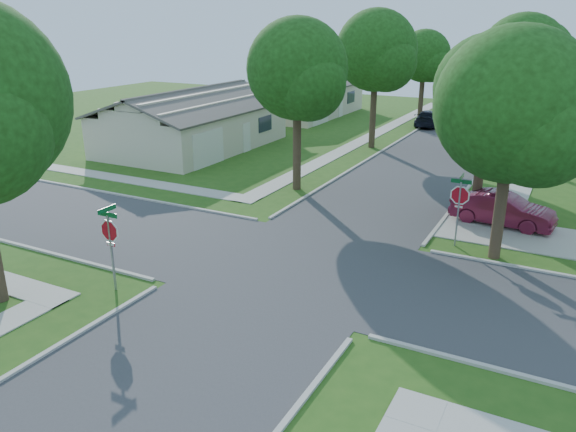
# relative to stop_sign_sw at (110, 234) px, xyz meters

# --- Properties ---
(ground) EXTENTS (100.00, 100.00, 0.00)m
(ground) POSITION_rel_stop_sign_sw_xyz_m (4.70, 4.70, -2.03)
(ground) COLOR #275116
(ground) RESTS_ON ground
(road_ns) EXTENTS (7.00, 100.00, 0.02)m
(road_ns) POSITION_rel_stop_sign_sw_xyz_m (4.70, 4.70, -2.03)
(road_ns) COLOR #333335
(road_ns) RESTS_ON ground
(sidewalk_ne) EXTENTS (1.20, 40.00, 0.04)m
(sidewalk_ne) POSITION_rel_stop_sign_sw_xyz_m (10.80, 30.70, -2.01)
(sidewalk_ne) COLOR #9E9B91
(sidewalk_ne) RESTS_ON ground
(sidewalk_nw) EXTENTS (1.20, 40.00, 0.04)m
(sidewalk_nw) POSITION_rel_stop_sign_sw_xyz_m (-1.40, 30.70, -2.01)
(sidewalk_nw) COLOR #9E9B91
(sidewalk_nw) RESTS_ON ground
(driveway) EXTENTS (8.80, 3.60, 0.05)m
(driveway) POSITION_rel_stop_sign_sw_xyz_m (12.60, 11.80, -2.01)
(driveway) COLOR #9E9B91
(driveway) RESTS_ON ground
(stop_sign_sw) EXTENTS (1.05, 0.80, 2.98)m
(stop_sign_sw) POSITION_rel_stop_sign_sw_xyz_m (0.00, 0.00, 0.00)
(stop_sign_sw) COLOR gray
(stop_sign_sw) RESTS_ON ground
(stop_sign_ne) EXTENTS (1.05, 0.80, 2.98)m
(stop_sign_ne) POSITION_rel_stop_sign_sw_xyz_m (9.40, 9.40, 0.00)
(stop_sign_ne) COLOR gray
(stop_sign_ne) RESTS_ON ground
(tree_e_near) EXTENTS (4.97, 4.80, 8.28)m
(tree_e_near) POSITION_rel_stop_sign_sw_xyz_m (9.45, 13.71, 3.61)
(tree_e_near) COLOR #38281C
(tree_e_near) RESTS_ON ground
(tree_e_mid) EXTENTS (5.59, 5.40, 9.21)m
(tree_e_mid) POSITION_rel_stop_sign_sw_xyz_m (9.46, 25.71, 4.22)
(tree_e_mid) COLOR #38281C
(tree_e_mid) RESTS_ON ground
(tree_e_far) EXTENTS (5.17, 5.00, 8.72)m
(tree_e_far) POSITION_rel_stop_sign_sw_xyz_m (9.45, 38.71, 3.95)
(tree_e_far) COLOR #38281C
(tree_e_far) RESTS_ON ground
(tree_w_near) EXTENTS (5.38, 5.20, 8.97)m
(tree_w_near) POSITION_rel_stop_sign_sw_xyz_m (0.06, 13.71, 4.08)
(tree_w_near) COLOR #38281C
(tree_w_near) RESTS_ON ground
(tree_w_mid) EXTENTS (5.80, 5.60, 9.56)m
(tree_w_mid) POSITION_rel_stop_sign_sw_xyz_m (0.06, 25.71, 4.46)
(tree_w_mid) COLOR #38281C
(tree_w_mid) RESTS_ON ground
(tree_w_far) EXTENTS (4.76, 4.60, 8.04)m
(tree_w_far) POSITION_rel_stop_sign_sw_xyz_m (0.05, 38.71, 3.48)
(tree_w_far) COLOR #38281C
(tree_w_far) RESTS_ON ground
(tree_ne_corner) EXTENTS (5.80, 5.60, 8.66)m
(tree_ne_corner) POSITION_rel_stop_sign_sw_xyz_m (11.06, 8.91, 3.56)
(tree_ne_corner) COLOR #38281C
(tree_ne_corner) RESTS_ON ground
(house_nw_near) EXTENTS (8.42, 13.60, 4.23)m
(house_nw_near) POSITION_rel_stop_sign_sw_xyz_m (-11.29, 19.70, -0.51)
(house_nw_near) COLOR beige
(house_nw_near) RESTS_ON ground
(house_nw_far) EXTENTS (8.42, 13.60, 4.23)m
(house_nw_far) POSITION_rel_stop_sign_sw_xyz_m (-11.29, 36.70, -0.51)
(house_nw_far) COLOR beige
(house_nw_far) RESTS_ON ground
(car_driveway) EXTENTS (4.59, 2.07, 1.46)m
(car_driveway) POSITION_rel_stop_sign_sw_xyz_m (10.70, 12.90, -1.30)
(car_driveway) COLOR #561126
(car_driveway) RESTS_ON ground
(car_curb_east) EXTENTS (2.09, 4.07, 1.33)m
(car_curb_east) POSITION_rel_stop_sign_sw_xyz_m (7.90, 30.23, -1.37)
(car_curb_east) COLOR black
(car_curb_east) RESTS_ON ground
(car_curb_west) EXTENTS (2.14, 4.80, 1.37)m
(car_curb_west) POSITION_rel_stop_sign_sw_xyz_m (1.50, 36.23, -1.35)
(car_curb_west) COLOR black
(car_curb_west) RESTS_ON ground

